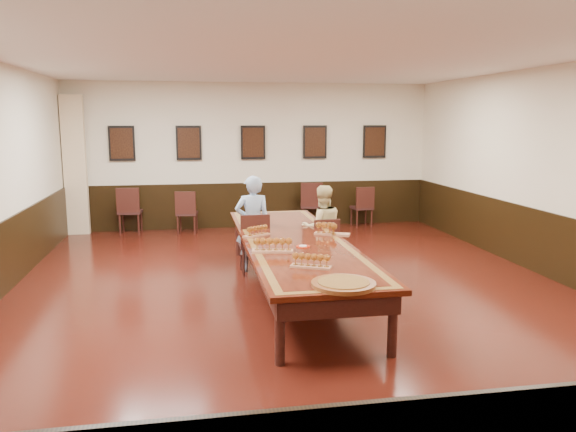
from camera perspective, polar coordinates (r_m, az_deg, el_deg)
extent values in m
cube|color=black|center=(7.97, 0.63, -7.78)|extent=(8.00, 10.00, 0.02)
cube|color=white|center=(7.65, 0.68, 15.90)|extent=(8.00, 10.00, 0.02)
cube|color=beige|center=(12.58, -3.59, 6.12)|extent=(8.00, 0.02, 3.20)
cube|color=beige|center=(2.94, 19.13, -6.34)|extent=(8.00, 0.02, 3.20)
cube|color=beige|center=(9.26, 25.90, 3.88)|extent=(0.02, 10.00, 3.20)
imported|color=#497DB8|center=(8.88, -3.60, -0.80)|extent=(0.57, 0.38, 1.54)
imported|color=beige|center=(8.93, 3.47, -1.27)|extent=(0.71, 0.56, 1.38)
cube|color=#D24664|center=(8.10, 4.54, -1.92)|extent=(0.07, 0.14, 0.01)
cube|color=beige|center=(12.55, -20.82, 4.81)|extent=(0.45, 0.18, 2.90)
cube|color=black|center=(12.67, -3.53, 1.14)|extent=(7.98, 0.04, 1.00)
cube|color=black|center=(9.40, 25.25, -2.80)|extent=(0.04, 9.98, 1.00)
cube|color=black|center=(7.78, 0.64, -2.64)|extent=(1.40, 5.00, 0.06)
cube|color=olive|center=(7.78, 0.64, -2.41)|extent=(1.28, 4.88, 0.00)
cube|color=black|center=(7.78, 0.64, -2.40)|extent=(1.10, 4.70, 0.00)
cube|color=black|center=(7.82, 0.64, -3.72)|extent=(1.25, 4.85, 0.18)
cylinder|color=black|center=(5.60, -0.84, -11.65)|extent=(0.10, 0.10, 0.69)
cylinder|color=black|center=(5.89, 10.58, -10.74)|extent=(0.10, 0.10, 0.69)
cylinder|color=black|center=(10.04, -5.08, -2.06)|extent=(0.10, 0.10, 0.69)
cylinder|color=black|center=(10.20, 1.43, -1.83)|extent=(0.10, 0.10, 0.69)
cube|color=black|center=(12.50, -16.53, 7.09)|extent=(0.54, 0.03, 0.74)
cube|color=black|center=(12.48, -16.54, 7.09)|extent=(0.46, 0.01, 0.64)
cube|color=black|center=(12.42, -10.06, 7.33)|extent=(0.54, 0.03, 0.74)
cube|color=black|center=(12.40, -10.06, 7.32)|extent=(0.46, 0.01, 0.64)
cube|color=black|center=(12.50, -3.57, 7.47)|extent=(0.54, 0.03, 0.74)
cube|color=black|center=(12.48, -3.56, 7.47)|extent=(0.46, 0.01, 0.64)
cube|color=black|center=(12.73, 2.75, 7.52)|extent=(0.54, 0.03, 0.74)
cube|color=black|center=(12.72, 2.77, 7.52)|extent=(0.46, 0.01, 0.64)
cube|color=black|center=(13.11, 8.78, 7.48)|extent=(0.54, 0.03, 0.74)
cube|color=black|center=(13.10, 8.81, 7.48)|extent=(0.46, 0.01, 0.64)
cube|color=#9C6241|center=(8.01, -3.22, -1.98)|extent=(0.42, 0.33, 0.03)
cube|color=#9C6241|center=(8.10, 4.50, -1.85)|extent=(0.52, 0.35, 0.03)
cube|color=#9C6241|center=(7.03, -1.57, -3.60)|extent=(0.53, 0.24, 0.03)
cube|color=#9C6241|center=(6.31, 2.34, -5.19)|extent=(0.47, 0.33, 0.03)
cylinder|color=#B6240C|center=(7.32, 1.53, -3.13)|extent=(0.18, 0.18, 0.02)
cylinder|color=silver|center=(7.32, 1.53, -3.04)|extent=(0.10, 0.10, 0.01)
cylinder|color=#572911|center=(5.66, 5.66, -6.91)|extent=(0.76, 0.76, 0.04)
cylinder|color=olive|center=(5.65, 5.66, -6.66)|extent=(0.60, 0.60, 0.01)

